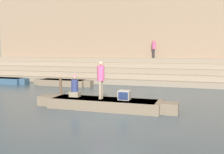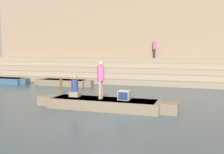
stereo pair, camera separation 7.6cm
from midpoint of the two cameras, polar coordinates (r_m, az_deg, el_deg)
name	(u,v)px [view 1 (the left image)]	position (r m, az deg, el deg)	size (l,w,h in m)	color
ground_plane	(113,116)	(10.97, -0.04, -8.43)	(120.00, 120.00, 0.00)	#3D4C56
ghat_steps	(156,74)	(22.45, 9.42, 0.69)	(36.00, 3.94, 2.05)	gray
back_wall	(160,34)	(24.43, 10.27, 9.18)	(34.20, 1.28, 8.46)	#937A60
rowboat_main	(104,104)	(12.16, -1.93, -5.80)	(6.69, 1.47, 0.48)	#756651
person_standing	(101,77)	(12.01, -2.64, -0.04)	(0.34, 0.34, 1.73)	gray
person_rowing	(75,88)	(12.73, -8.28, -2.32)	(0.47, 0.37, 1.09)	gray
tv_set	(124,95)	(11.86, 2.53, -3.97)	(0.52, 0.47, 0.42)	#9E998E
moored_boat_shore	(63,82)	(20.66, -10.73, -1.16)	(4.83, 1.21, 0.47)	#756651
moored_boat_distant	(3,80)	(23.45, -22.66, -0.69)	(4.61, 1.21, 0.47)	#33516B
mooring_post	(61,87)	(16.10, -11.24, -2.10)	(0.15, 0.15, 1.05)	brown
person_on_steps	(154,47)	(23.46, 9.00, 6.41)	(0.32, 0.32, 1.64)	#28282D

